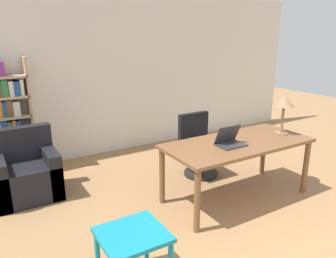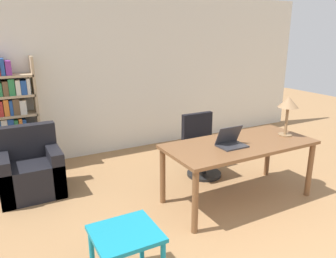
% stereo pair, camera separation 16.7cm
% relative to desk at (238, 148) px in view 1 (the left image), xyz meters
% --- Properties ---
extents(wall_back, '(8.00, 0.06, 2.70)m').
position_rel_desk_xyz_m(wall_back, '(-0.61, 2.48, 0.68)').
color(wall_back, silver).
rests_on(wall_back, ground_plane).
extents(desk, '(1.88, 0.85, 0.76)m').
position_rel_desk_xyz_m(desk, '(0.00, 0.00, 0.00)').
color(desk, brown).
rests_on(desk, ground_plane).
extents(laptop, '(0.33, 0.24, 0.24)m').
position_rel_desk_xyz_m(laptop, '(-0.18, -0.04, 0.14)').
color(laptop, '#2D2D33').
rests_on(laptop, desk).
extents(table_lamp, '(0.26, 0.26, 0.52)m').
position_rel_desk_xyz_m(table_lamp, '(0.73, -0.04, 0.50)').
color(table_lamp, olive).
rests_on(table_lamp, desk).
extents(office_chair, '(0.52, 0.52, 0.91)m').
position_rel_desk_xyz_m(office_chair, '(0.04, 0.87, -0.26)').
color(office_chair, black).
rests_on(office_chair, ground_plane).
extents(side_table_blue, '(0.54, 0.50, 0.51)m').
position_rel_desk_xyz_m(side_table_blue, '(-1.79, -0.72, -0.25)').
color(side_table_blue, teal).
rests_on(side_table_blue, ground_plane).
extents(armchair, '(0.77, 0.66, 0.89)m').
position_rel_desk_xyz_m(armchair, '(-2.29, 1.41, -0.37)').
color(armchair, black).
rests_on(armchair, ground_plane).
extents(bookshelf, '(0.72, 0.28, 1.73)m').
position_rel_desk_xyz_m(bookshelf, '(-2.41, 2.29, 0.15)').
color(bookshelf, tan).
rests_on(bookshelf, ground_plane).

